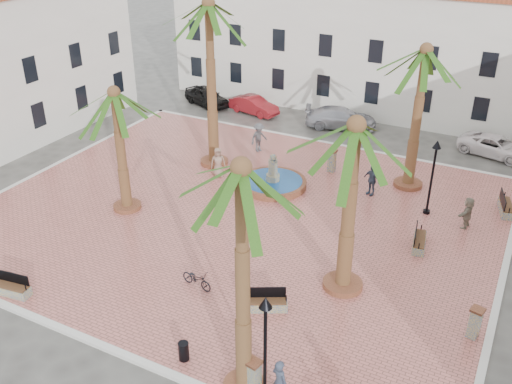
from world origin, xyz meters
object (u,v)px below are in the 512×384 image
at_px(palm_s, 242,195).
at_px(car_red, 254,105).
at_px(palm_sw, 116,107).
at_px(bollard_n, 332,161).
at_px(car_silver, 341,118).
at_px(pedestrian_east, 467,213).
at_px(fountain, 273,182).
at_px(pedestrian_fountain_a, 218,162).
at_px(bollard_e, 475,322).
at_px(bicycle_a, 197,279).
at_px(bench_ne, 505,207).
at_px(car_white, 496,146).
at_px(bench_s, 11,288).
at_px(pedestrian_north, 259,137).
at_px(lamppost_e, 434,165).
at_px(pedestrian_fountain_b, 372,180).
at_px(palm_nw, 209,21).
at_px(bollard_se, 254,376).
at_px(palm_ne, 424,66).
at_px(palm_e, 355,147).
at_px(cyclist_a, 280,382).
at_px(bench_se, 265,304).
at_px(lamppost_s, 265,330).
at_px(car_black, 207,96).
at_px(bench_e, 419,242).
at_px(litter_bin, 184,351).

distance_m(palm_s, car_red, 28.33).
bearing_deg(palm_sw, bollard_n, 48.94).
bearing_deg(car_silver, pedestrian_east, -153.67).
bearing_deg(fountain, pedestrian_fountain_a, -175.04).
bearing_deg(pedestrian_east, bollard_n, -98.83).
bearing_deg(bollard_e, bollard_n, 131.59).
relative_size(fountain, bicycle_a, 2.45).
height_order(bench_ne, car_white, car_white).
height_order(bench_s, pedestrian_north, pedestrian_north).
relative_size(lamppost_e, bollard_e, 3.10).
distance_m(fountain, pedestrian_east, 10.56).
bearing_deg(pedestrian_fountain_b, pedestrian_north, -171.87).
bearing_deg(lamppost_e, palm_sw, -154.51).
relative_size(palm_nw, pedestrian_fountain_a, 5.56).
bearing_deg(bollard_se, car_silver, 103.43).
xyz_separation_m(bicycle_a, pedestrian_north, (-4.23, 14.01, 0.54)).
distance_m(lamppost_e, pedestrian_fountain_b, 3.81).
relative_size(palm_ne, pedestrian_fountain_b, 4.53).
distance_m(palm_e, cyclist_a, 8.83).
bearing_deg(bollard_e, bicycle_a, -168.64).
height_order(cyclist_a, bicycle_a, cyclist_a).
xyz_separation_m(bollard_e, pedestrian_east, (-1.62, 8.17, 0.14)).
distance_m(bollard_se, pedestrian_north, 20.15).
bearing_deg(bench_se, bench_ne, 30.82).
xyz_separation_m(bench_se, lamppost_s, (1.90, -3.83, 2.43)).
bearing_deg(lamppost_s, bollard_n, 103.48).
xyz_separation_m(palm_nw, car_red, (-2.17, 9.46, -8.09)).
distance_m(palm_ne, car_black, 20.10).
xyz_separation_m(lamppost_s, bicycle_a, (-5.13, 3.80, -2.28)).
relative_size(palm_nw, bench_ne, 5.08).
relative_size(bench_e, car_white, 0.40).
bearing_deg(bench_s, bollard_e, 11.22).
height_order(fountain, car_white, fountain).
bearing_deg(lamppost_s, pedestrian_north, 117.73).
distance_m(lamppost_s, bollard_se, 2.03).
relative_size(palm_s, bench_ne, 4.38).
height_order(palm_nw, lamppost_e, palm_nw).
bearing_deg(bollard_se, car_black, 124.79).
height_order(palm_e, palm_ne, palm_ne).
height_order(palm_e, bicycle_a, palm_e).
distance_m(bench_e, bicycle_a, 10.69).
height_order(palm_s, bench_s, palm_s).
distance_m(palm_nw, car_black, 13.92).
bearing_deg(bench_e, bollard_se, 156.68).
xyz_separation_m(litter_bin, car_red, (-9.87, 24.31, 0.14)).
relative_size(fountain, pedestrian_fountain_b, 2.13).
bearing_deg(car_white, car_black, 104.22).
height_order(pedestrian_fountain_a, pedestrian_east, pedestrian_fountain_a).
height_order(bench_s, lamppost_e, lamppost_e).
xyz_separation_m(bench_ne, pedestrian_north, (-15.11, 1.13, 0.68)).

